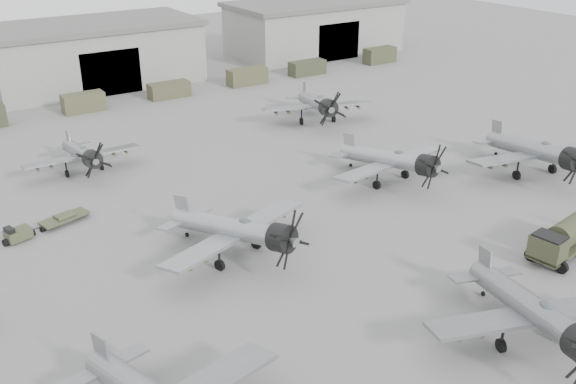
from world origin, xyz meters
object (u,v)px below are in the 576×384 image
aircraft_mid_1 (239,230)px  aircraft_far_1 (318,104)px  aircraft_mid_2 (394,160)px  fuel_tanker (566,236)px  aircraft_far_0 (83,154)px  tug_trailer (36,228)px  aircraft_mid_3 (539,151)px  aircraft_near_1 (538,313)px

aircraft_mid_1 → aircraft_far_1: aircraft_mid_1 is taller
aircraft_mid_2 → fuel_tanker: size_ratio=1.75×
aircraft_mid_1 → aircraft_far_0: aircraft_mid_1 is taller
aircraft_mid_1 → tug_trailer: (-11.54, 12.22, -1.89)m
aircraft_mid_3 → tug_trailer: 45.05m
aircraft_far_0 → fuel_tanker: aircraft_far_0 is taller
aircraft_mid_1 → fuel_tanker: aircraft_mid_1 is taller
aircraft_mid_1 → fuel_tanker: 23.99m
aircraft_mid_3 → aircraft_near_1: bearing=-130.6°
aircraft_mid_2 → aircraft_far_1: (4.47, 18.16, 0.04)m
aircraft_near_1 → aircraft_mid_3: aircraft_mid_3 is taller
aircraft_mid_2 → tug_trailer: aircraft_mid_2 is taller
aircraft_mid_2 → aircraft_far_0: 29.39m
fuel_tanker → aircraft_far_0: bearing=116.9°
aircraft_mid_3 → aircraft_far_1: 25.66m
aircraft_mid_2 → aircraft_far_0: size_ratio=1.18×
tug_trailer → aircraft_mid_3: bearing=-33.8°
aircraft_mid_1 → fuel_tanker: size_ratio=1.77×
aircraft_mid_1 → fuel_tanker: bearing=-50.1°
aircraft_mid_1 → tug_trailer: bearing=114.7°
aircraft_near_1 → aircraft_mid_2: aircraft_near_1 is taller
tug_trailer → aircraft_far_1: bearing=1.0°
aircraft_near_1 → aircraft_mid_3: size_ratio=0.92×
aircraft_mid_3 → fuel_tanker: bearing=-123.0°
tug_trailer → aircraft_far_0: bearing=40.1°
aircraft_near_1 → aircraft_mid_2: (9.11, 22.60, -0.02)m
aircraft_far_0 → tug_trailer: bearing=-123.9°
aircraft_mid_2 → aircraft_mid_3: size_ratio=0.92×
aircraft_mid_2 → tug_trailer: (-30.13, 7.91, -1.84)m
aircraft_mid_1 → aircraft_far_1: bearing=25.6°
aircraft_near_1 → aircraft_mid_3: 27.23m
aircraft_near_1 → aircraft_mid_3: bearing=55.8°
aircraft_far_1 → aircraft_mid_1: bearing=-116.5°
aircraft_near_1 → aircraft_mid_2: size_ratio=1.00×
aircraft_near_1 → aircraft_far_0: (-14.11, 40.61, -0.36)m
aircraft_mid_1 → aircraft_far_1: size_ratio=1.01×
aircraft_mid_3 → tug_trailer: aircraft_mid_3 is taller
aircraft_far_1 → tug_trailer: aircraft_far_1 is taller
aircraft_mid_3 → tug_trailer: size_ratio=2.04×
aircraft_near_1 → tug_trailer: (-21.02, 30.51, -1.86)m
aircraft_mid_3 → aircraft_far_1: size_ratio=1.08×
aircraft_far_1 → tug_trailer: 36.13m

